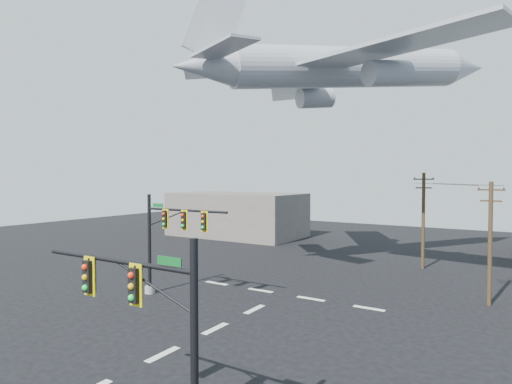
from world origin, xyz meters
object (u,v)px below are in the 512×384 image
Objects in this scene: utility_pole_b at (423,219)px; signal_mast_near at (156,339)px; signal_mast_far at (167,239)px; utility_pole_a at (490,241)px; airliner at (350,68)px.

signal_mast_near is at bearing -112.50° from utility_pole_b.
utility_pole_b is at bearing 87.54° from signal_mast_near.
signal_mast_near is at bearing -47.11° from signal_mast_far.
airliner reaches higher than utility_pole_a.
signal_mast_far is 23.05m from utility_pole_b.
utility_pole_b is at bearing 130.49° from utility_pole_a.
signal_mast_far is 0.90× the size of utility_pole_a.
utility_pole_b is at bearing -9.20° from airliner.
utility_pole_a is at bearing -75.49° from airliner.
signal_mast_near is at bearing -135.89° from airliner.
airliner is (-10.96, 4.32, 13.34)m from utility_pole_a.
signal_mast_near is 30.19m from airliner.
utility_pole_a is (18.93, 9.56, 0.17)m from signal_mast_far.
signal_mast_far is 20.95m from airliner.
utility_pole_b reaches higher than utility_pole_a.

